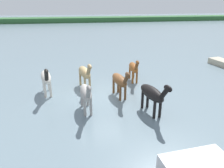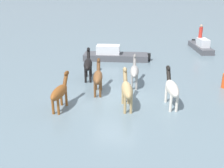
% 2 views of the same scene
% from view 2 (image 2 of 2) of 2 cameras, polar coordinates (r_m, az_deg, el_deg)
% --- Properties ---
extents(ground_plane, '(169.16, 169.16, 0.00)m').
position_cam_2_polar(ground_plane, '(15.65, 0.72, -2.58)').
color(ground_plane, slate).
extents(horse_lead, '(0.66, 2.30, 1.78)m').
position_cam_2_polar(horse_lead, '(16.84, 4.73, 2.71)').
color(horse_lead, '#9E9993').
rests_on(horse_lead, ground_plane).
extents(horse_dun_straggler, '(0.81, 2.35, 1.81)m').
position_cam_2_polar(horse_dun_straggler, '(15.77, -2.97, 1.50)').
color(horse_dun_straggler, brown).
rests_on(horse_dun_straggler, ground_plane).
extents(horse_rear_stallion, '(0.63, 2.24, 1.74)m').
position_cam_2_polar(horse_rear_stallion, '(14.04, -10.90, -1.64)').
color(horse_rear_stallion, brown).
rests_on(horse_rear_stallion, ground_plane).
extents(horse_dark_mare, '(0.93, 2.41, 1.86)m').
position_cam_2_polar(horse_dark_mare, '(13.93, 3.13, -1.15)').
color(horse_dark_mare, tan).
rests_on(horse_dark_mare, ground_plane).
extents(horse_pinto_flank, '(0.92, 2.44, 1.89)m').
position_cam_2_polar(horse_pinto_flank, '(18.03, -5.04, 4.16)').
color(horse_pinto_flank, black).
rests_on(horse_pinto_flank, ground_plane).
extents(horse_chestnut_trailing, '(0.88, 2.44, 1.89)m').
position_cam_2_polar(horse_chestnut_trailing, '(14.41, 12.41, -0.79)').
color(horse_chestnut_trailing, silver).
rests_on(horse_chestnut_trailing, ground_plane).
extents(boat_tender_starboard, '(1.90, 4.34, 1.32)m').
position_cam_2_polar(boat_tender_starboard, '(26.94, 18.11, 7.37)').
color(boat_tender_starboard, '#4C4C51').
rests_on(boat_tender_starboard, ground_plane).
extents(boat_dinghy_port, '(5.52, 1.85, 1.36)m').
position_cam_2_polar(boat_dinghy_port, '(22.58, 0.52, 5.90)').
color(boat_dinghy_port, '#4C4C51').
rests_on(boat_dinghy_port, ground_plane).
extents(person_spotter_bow, '(0.32, 0.32, 1.19)m').
position_cam_2_polar(person_spotter_bow, '(26.75, 18.10, 10.39)').
color(person_spotter_bow, red).
rests_on(person_spotter_bow, boat_tender_starboard).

